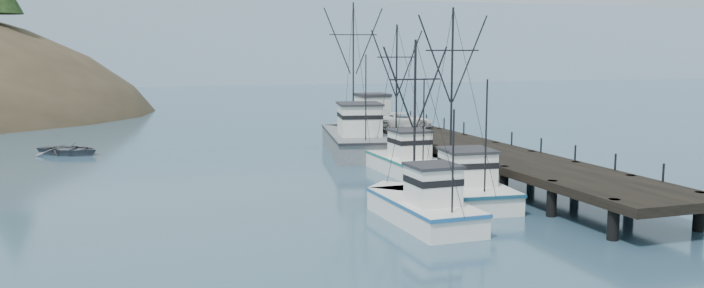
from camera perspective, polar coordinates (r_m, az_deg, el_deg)
name	(u,v)px	position (r m, az deg, el deg)	size (l,w,h in m)	color
ground	(361,239)	(33.41, 0.75, -7.90)	(400.00, 400.00, 0.00)	#2C4B62
pier	(465,148)	(53.00, 9.40, -0.30)	(6.00, 44.00, 2.00)	black
distant_ridge	(199,83)	(201.64, -12.60, 4.99)	(360.00, 40.00, 26.00)	#9EB2C6
distant_ridge_far	(14,83)	(217.57, -26.27, 4.56)	(180.00, 25.00, 18.00)	silver
trawler_near	(456,185)	(42.71, 8.67, -3.40)	(4.85, 11.99, 11.99)	white
trawler_mid	(421,206)	(36.76, 5.74, -5.17)	(3.54, 9.82, 9.95)	white
trawler_far	(401,160)	(52.00, 4.11, -1.34)	(3.69, 11.00, 11.33)	white
work_vessel	(356,139)	(61.27, 0.31, 0.44)	(7.46, 16.59, 13.68)	slate
pier_shed	(372,107)	(68.81, 1.71, 3.07)	(3.00, 3.20, 2.80)	silver
pickup_truck	(403,120)	(62.78, 4.28, 1.99)	(2.47, 5.35, 1.49)	white
motorboat	(69,154)	(65.08, -22.43, -0.81)	(4.06, 5.69, 1.18)	#51535A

